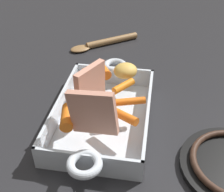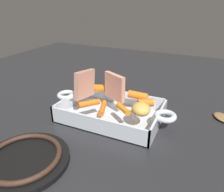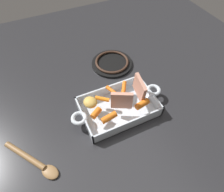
% 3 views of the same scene
% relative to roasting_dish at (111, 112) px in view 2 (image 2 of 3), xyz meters
% --- Properties ---
extents(ground_plane, '(1.74, 1.74, 0.00)m').
position_rel_roasting_dish_xyz_m(ground_plane, '(0.00, 0.00, -0.02)').
color(ground_plane, '#232326').
extents(roasting_dish, '(0.38, 0.19, 0.05)m').
position_rel_roasting_dish_xyz_m(roasting_dish, '(0.00, 0.00, 0.00)').
color(roasting_dish, silver).
rests_on(roasting_dish, ground_plane).
extents(roast_slice_outer, '(0.02, 0.09, 0.09)m').
position_rel_roasting_dish_xyz_m(roast_slice_outer, '(-0.09, -0.00, 0.08)').
color(roast_slice_outer, tan).
rests_on(roast_slice_outer, roasting_dish).
extents(roast_slice_thin, '(0.08, 0.05, 0.08)m').
position_rel_roasting_dish_xyz_m(roast_slice_thin, '(0.00, 0.02, 0.07)').
color(roast_slice_thin, tan).
rests_on(roast_slice_thin, roasting_dish).
extents(baby_carrot_southwest, '(0.05, 0.05, 0.02)m').
position_rel_roasting_dish_xyz_m(baby_carrot_southwest, '(0.05, -0.04, 0.04)').
color(baby_carrot_southwest, orange).
rests_on(baby_carrot_southwest, roasting_dish).
extents(baby_carrot_center_left, '(0.05, 0.04, 0.02)m').
position_rel_roasting_dish_xyz_m(baby_carrot_center_left, '(0.10, 0.02, 0.05)').
color(baby_carrot_center_left, orange).
rests_on(baby_carrot_center_left, roasting_dish).
extents(baby_carrot_northwest, '(0.06, 0.03, 0.03)m').
position_rel_roasting_dish_xyz_m(baby_carrot_northwest, '(-0.07, 0.05, 0.05)').
color(baby_carrot_northwest, orange).
rests_on(baby_carrot_northwest, roasting_dish).
extents(baby_carrot_center_right, '(0.05, 0.06, 0.02)m').
position_rel_roasting_dish_xyz_m(baby_carrot_center_right, '(-0.05, -0.05, 0.04)').
color(baby_carrot_center_right, orange).
rests_on(baby_carrot_center_right, roasting_dish).
extents(baby_carrot_northeast, '(0.04, 0.07, 0.02)m').
position_rel_roasting_dish_xyz_m(baby_carrot_northeast, '(0.00, -0.05, 0.04)').
color(baby_carrot_northeast, orange).
rests_on(baby_carrot_northeast, roasting_dish).
extents(baby_carrot_short, '(0.06, 0.03, 0.03)m').
position_rel_roasting_dish_xyz_m(baby_carrot_short, '(0.06, 0.05, 0.05)').
color(baby_carrot_short, orange).
rests_on(baby_carrot_short, roasting_dish).
extents(potato_corner, '(0.07, 0.07, 0.03)m').
position_rel_roasting_dish_xyz_m(potato_corner, '(0.10, -0.03, 0.05)').
color(potato_corner, gold).
rests_on(potato_corner, roasting_dish).
extents(stove_burner_rear, '(0.20, 0.20, 0.02)m').
position_rel_roasting_dish_xyz_m(stove_burner_rear, '(-0.09, -0.25, -0.01)').
color(stove_burner_rear, black).
rests_on(stove_burner_rear, ground_plane).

